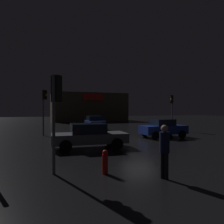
# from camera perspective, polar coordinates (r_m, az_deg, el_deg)

# --- Properties ---
(ground_plane) EXTENTS (120.00, 120.00, 0.00)m
(ground_plane) POSITION_cam_1_polar(r_m,az_deg,el_deg) (16.54, 7.24, -7.55)
(ground_plane) COLOR black
(store_building) EXTENTS (15.24, 8.91, 5.81)m
(store_building) POSITION_cam_1_polar(r_m,az_deg,el_deg) (45.56, -6.53, 1.30)
(store_building) COLOR brown
(store_building) RESTS_ON ground
(traffic_signal_main) EXTENTS (0.43, 0.41, 3.98)m
(traffic_signal_main) POSITION_cam_1_polar(r_m,az_deg,el_deg) (24.51, 15.88, 2.06)
(traffic_signal_main) COLOR #595B60
(traffic_signal_main) RESTS_ON ground
(traffic_signal_opposite) EXTENTS (0.42, 0.42, 3.61)m
(traffic_signal_opposite) POSITION_cam_1_polar(r_m,az_deg,el_deg) (8.02, -14.90, 3.32)
(traffic_signal_opposite) COLOR #595B60
(traffic_signal_opposite) RESTS_ON ground
(traffic_signal_cross_left) EXTENTS (0.43, 0.41, 4.14)m
(traffic_signal_cross_left) POSITION_cam_1_polar(r_m,az_deg,el_deg) (20.11, -17.88, 2.53)
(traffic_signal_cross_left) COLOR #595B60
(traffic_signal_cross_left) RESTS_ON ground
(car_near) EXTENTS (4.58, 2.21, 1.51)m
(car_near) POSITION_cam_1_polar(r_m,az_deg,el_deg) (12.94, -6.23, -6.37)
(car_near) COLOR slate
(car_near) RESTS_ON ground
(car_far) EXTENTS (2.11, 4.13, 1.61)m
(car_far) POSITION_cam_1_polar(r_m,az_deg,el_deg) (25.33, -4.74, -2.85)
(car_far) COLOR navy
(car_far) RESTS_ON ground
(car_crossing) EXTENTS (3.85, 1.98, 1.55)m
(car_crossing) POSITION_cam_1_polar(r_m,az_deg,el_deg) (18.43, 13.65, -4.27)
(car_crossing) COLOR navy
(car_crossing) RESTS_ON ground
(pedestrian) EXTENTS (0.44, 0.44, 1.83)m
(pedestrian) POSITION_cam_1_polar(r_m,az_deg,el_deg) (7.42, 14.03, -9.23)
(pedestrian) COLOR black
(pedestrian) RESTS_ON ground
(fire_hydrant) EXTENTS (0.22, 0.22, 0.88)m
(fire_hydrant) POSITION_cam_1_polar(r_m,az_deg,el_deg) (7.89, -1.90, -13.40)
(fire_hydrant) COLOR red
(fire_hydrant) RESTS_ON ground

